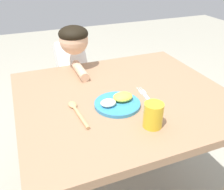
# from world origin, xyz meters

# --- Properties ---
(dining_table) EXTENTS (1.00, 0.89, 0.71)m
(dining_table) POSITION_xyz_m (0.00, 0.00, 0.62)
(dining_table) COLOR #967052
(dining_table) RESTS_ON ground_plane
(plate) EXTENTS (0.20, 0.20, 0.05)m
(plate) POSITION_xyz_m (-0.07, -0.08, 0.73)
(plate) COLOR teal
(plate) RESTS_ON dining_table
(fork) EXTENTS (0.04, 0.19, 0.01)m
(fork) POSITION_xyz_m (0.09, -0.07, 0.72)
(fork) COLOR silver
(fork) RESTS_ON dining_table
(spoon) EXTENTS (0.04, 0.22, 0.02)m
(spoon) POSITION_xyz_m (-0.25, -0.07, 0.72)
(spoon) COLOR tan
(spoon) RESTS_ON dining_table
(drinking_cup) EXTENTS (0.08, 0.08, 0.10)m
(drinking_cup) POSITION_xyz_m (0.00, -0.27, 0.77)
(drinking_cup) COLOR gold
(drinking_cup) RESTS_ON dining_table
(person) EXTENTS (0.18, 0.45, 0.96)m
(person) POSITION_xyz_m (-0.14, 0.50, 0.54)
(person) COLOR #4D3C5A
(person) RESTS_ON ground_plane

